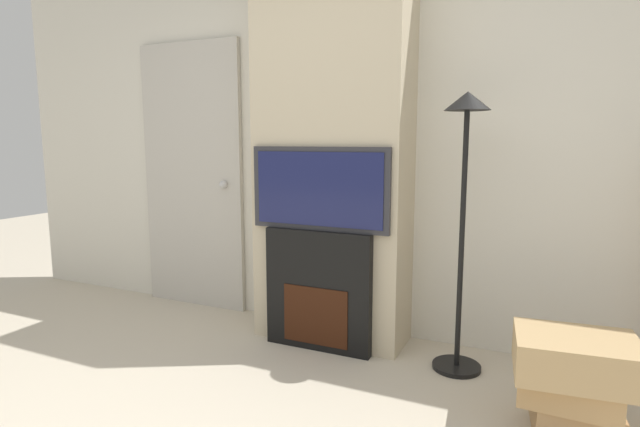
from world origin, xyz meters
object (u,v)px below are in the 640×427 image
object	(u,v)px
television	(320,189)
box_stack	(574,381)
fireplace	(320,290)
floor_lamp	(464,177)

from	to	relation	value
television	box_stack	size ratio (longest dim) A/B	1.69
television	fireplace	bearing A→B (deg)	90.00
television	floor_lamp	size ratio (longest dim) A/B	0.57
floor_lamp	box_stack	distance (m)	1.13
floor_lamp	box_stack	bearing A→B (deg)	-39.50
television	floor_lamp	bearing A→B (deg)	3.49
television	box_stack	distance (m)	1.66
fireplace	box_stack	size ratio (longest dim) A/B	1.42
floor_lamp	box_stack	world-z (taller)	floor_lamp
television	floor_lamp	distance (m)	0.85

